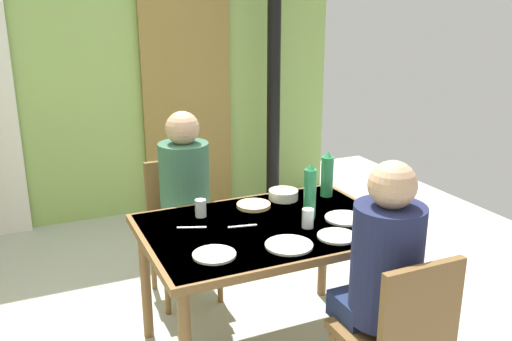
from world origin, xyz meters
The scene contains 20 objects.
wall_back centered at (0.00, 2.44, 1.32)m, with size 4.29×0.10×2.65m, color #92B65C.
door_wooden centered at (0.73, 2.36, 1.00)m, with size 0.80×0.05×2.00m, color olive.
stove_pipe_column centered at (1.45, 2.09, 1.32)m, with size 0.12×0.12×2.65m, color black.
dining_table centered at (0.43, 0.06, 0.65)m, with size 1.28×0.89×0.73m.
chair_near_diner centered at (0.66, -0.74, 0.50)m, with size 0.40×0.40×0.87m.
chair_far_diner centered at (0.19, 0.85, 0.50)m, with size 0.40×0.40×0.87m.
person_near_diner centered at (0.66, -0.60, 0.78)m, with size 0.30×0.37×0.77m.
person_far_diner centered at (0.19, 0.72, 0.78)m, with size 0.30×0.37×0.77m.
water_bottle_green_near centered at (0.93, 0.31, 0.86)m, with size 0.07×0.07×0.27m.
water_bottle_green_far centered at (0.67, 0.06, 0.87)m, with size 0.07×0.07×0.30m.
serving_bowl_center centered at (0.68, 0.37, 0.76)m, with size 0.17×0.17×0.06m, color #EDE5CC.
dinner_plate_near_left centered at (0.05, -0.17, 0.73)m, with size 0.20×0.20×0.01m, color white.
dinner_plate_near_right centered at (0.67, -0.22, 0.73)m, with size 0.19×0.19×0.01m, color white.
dinner_plate_far_center centered at (0.83, -0.04, 0.73)m, with size 0.21×0.21×0.01m, color white.
dinner_plate_far_side centered at (0.41, -0.22, 0.73)m, with size 0.23×0.23×0.01m, color white.
drinking_glass_by_near_diner centered at (0.60, -0.06, 0.78)m, with size 0.06×0.06×0.10m, color silver.
drinking_glass_by_far_diner centered at (0.15, 0.31, 0.78)m, with size 0.06×0.06×0.09m, color silver.
bread_plate_sliced centered at (0.47, 0.32, 0.74)m, with size 0.19×0.19×0.02m, color #DBB77A.
cutlery_knife_near centered at (0.30, 0.09, 0.73)m, with size 0.15×0.02×0.00m, color silver.
cutlery_fork_near centered at (0.06, 0.18, 0.73)m, with size 0.15×0.02×0.00m, color silver.
Camera 1 is at (-0.69, -2.29, 1.82)m, focal length 38.28 mm.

